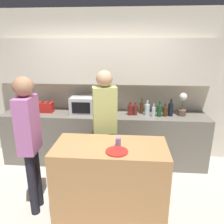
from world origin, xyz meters
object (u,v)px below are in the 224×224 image
(potted_plant, at_px, (183,104))
(bottle_4, at_px, (154,112))
(microwave, at_px, (86,105))
(bottle_7, at_px, (171,109))
(toaster, at_px, (46,107))
(bottle_5, at_px, (159,110))
(bottle_1, at_px, (135,110))
(person_left, at_px, (105,119))
(cup_0, at_px, (118,142))
(bottle_0, at_px, (130,110))
(person_center, at_px, (29,135))
(bottle_6, at_px, (165,111))
(bottle_3, at_px, (147,110))
(plate_on_island, at_px, (117,151))
(bottle_2, at_px, (142,108))

(potted_plant, height_order, bottle_4, potted_plant)
(microwave, xyz_separation_m, bottle_7, (1.46, -0.03, -0.04))
(toaster, xyz_separation_m, bottle_5, (2.00, -0.08, 0.01))
(bottle_1, relative_size, person_left, 0.13)
(toaster, bearing_deg, microwave, -0.12)
(microwave, xyz_separation_m, cup_0, (0.64, -1.27, -0.10))
(bottle_7, bearing_deg, person_left, -149.30)
(microwave, bearing_deg, cup_0, -63.27)
(bottle_0, bearing_deg, bottle_7, 0.66)
(bottle_4, height_order, person_center, person_center)
(toaster, distance_m, bottle_0, 1.51)
(toaster, xyz_separation_m, person_center, (0.30, -1.33, 0.04))
(potted_plant, height_order, bottle_6, potted_plant)
(bottle_0, xyz_separation_m, person_center, (-1.21, -1.28, 0.04))
(bottle_3, xyz_separation_m, bottle_7, (0.40, 0.00, 0.01))
(plate_on_island, relative_size, person_left, 0.15)
(bottle_4, xyz_separation_m, bottle_6, (0.19, 0.04, 0.00))
(microwave, distance_m, person_center, 1.40)
(bottle_0, relative_size, bottle_7, 0.81)
(person_center, bearing_deg, bottle_1, 130.84)
(bottle_0, bearing_deg, potted_plant, 2.79)
(bottle_1, height_order, cup_0, bottle_1)
(bottle_6, xyz_separation_m, person_center, (-1.80, -1.26, 0.04))
(bottle_3, distance_m, bottle_5, 0.21)
(microwave, distance_m, bottle_3, 1.07)
(toaster, relative_size, person_center, 0.15)
(toaster, xyz_separation_m, potted_plant, (2.39, -0.00, 0.11))
(bottle_1, height_order, bottle_6, bottle_6)
(potted_plant, distance_m, bottle_6, 0.32)
(cup_0, distance_m, person_center, 1.08)
(potted_plant, relative_size, person_left, 0.22)
(microwave, distance_m, toaster, 0.73)
(potted_plant, height_order, bottle_1, potted_plant)
(bottle_3, xyz_separation_m, cup_0, (-0.43, -1.23, -0.05))
(bottle_7, distance_m, person_left, 1.23)
(plate_on_island, bearing_deg, cup_0, 86.99)
(bottle_6, distance_m, person_left, 1.13)
(bottle_4, relative_size, bottle_5, 0.82)
(bottle_0, relative_size, bottle_2, 0.88)
(plate_on_island, distance_m, person_left, 0.80)
(potted_plant, distance_m, bottle_2, 0.69)
(toaster, height_order, plate_on_island, toaster)
(bottle_3, bearing_deg, plate_on_island, -107.61)
(bottle_4, bearing_deg, toaster, 176.93)
(bottle_2, relative_size, plate_on_island, 1.05)
(bottle_2, xyz_separation_m, person_left, (-0.57, -0.72, 0.03))
(bottle_7, height_order, person_center, person_center)
(person_center, bearing_deg, cup_0, 89.09)
(bottle_3, height_order, cup_0, bottle_3)
(bottle_2, bearing_deg, microwave, -176.38)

